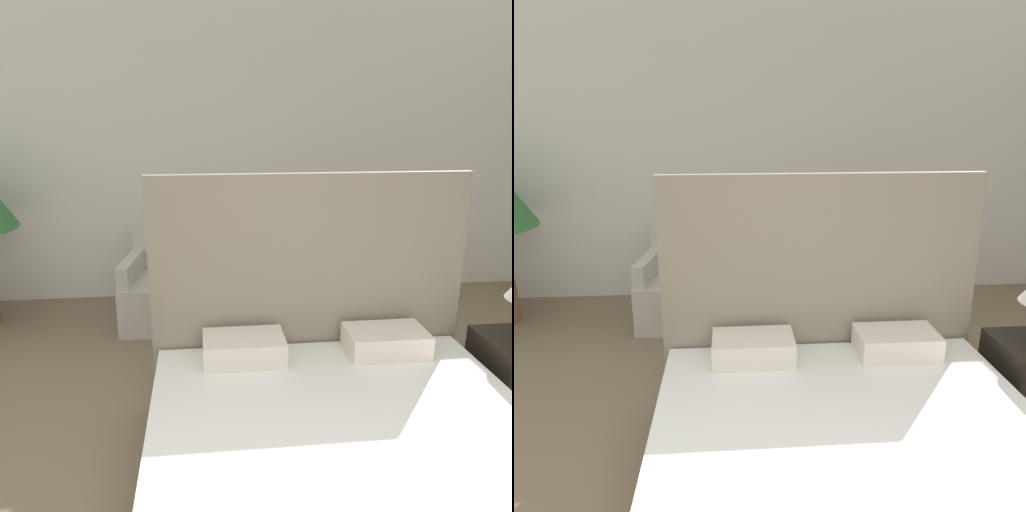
# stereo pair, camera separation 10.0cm
# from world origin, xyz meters

# --- Properties ---
(wall_back) EXTENTS (10.00, 0.06, 2.90)m
(wall_back) POSITION_xyz_m (0.00, 4.21, 1.45)
(wall_back) COLOR silver
(wall_back) RESTS_ON ground_plane
(bed) EXTENTS (1.87, 2.02, 1.44)m
(bed) POSITION_xyz_m (0.28, 1.28, 0.26)
(bed) COLOR brown
(bed) RESTS_ON ground_plane
(armchair_near_window_left) EXTENTS (0.67, 0.74, 0.83)m
(armchair_near_window_left) POSITION_xyz_m (-0.70, 3.50, 0.27)
(armchair_near_window_left) COLOR #B7B2A8
(armchair_near_window_left) RESTS_ON ground_plane
(armchair_near_window_right) EXTENTS (0.65, 0.72, 0.83)m
(armchair_near_window_right) POSITION_xyz_m (0.28, 3.50, 0.27)
(armchair_near_window_right) COLOR #B7B2A8
(armchair_near_window_right) RESTS_ON ground_plane
(side_table) EXTENTS (0.40, 0.40, 0.51)m
(side_table) POSITION_xyz_m (-0.21, 3.53, 0.25)
(side_table) COLOR gold
(side_table) RESTS_ON ground_plane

